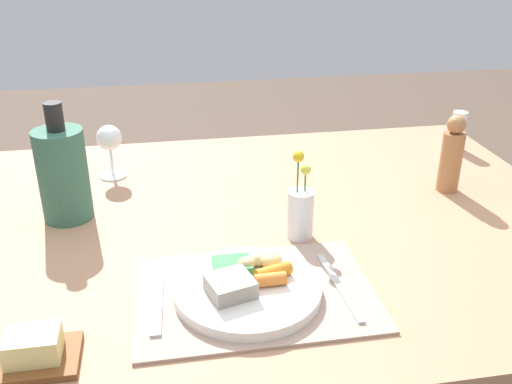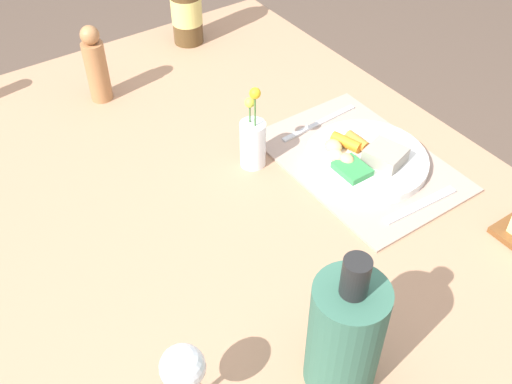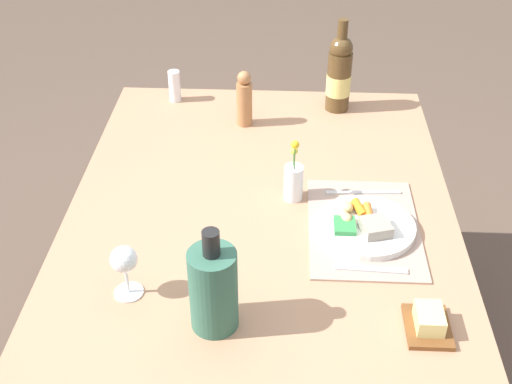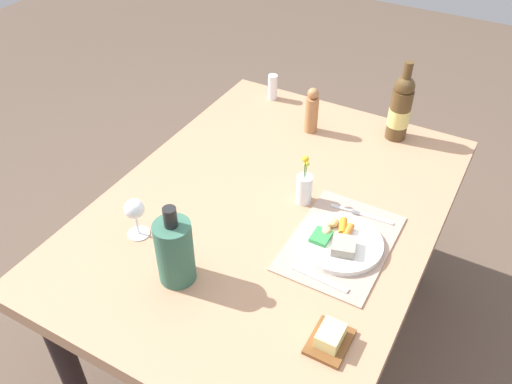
{
  "view_description": "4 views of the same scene",
  "coord_description": "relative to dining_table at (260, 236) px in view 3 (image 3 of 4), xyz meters",
  "views": [
    {
      "loc": [
        -0.19,
        -1.11,
        1.33
      ],
      "look_at": [
        -0.0,
        0.01,
        0.8
      ],
      "focal_mm": 40.42,
      "sensor_mm": 36.0,
      "label": 1
    },
    {
      "loc": [
        -0.74,
        0.46,
        1.56
      ],
      "look_at": [
        -0.03,
        -0.02,
        0.76
      ],
      "focal_mm": 42.1,
      "sensor_mm": 36.0,
      "label": 2
    },
    {
      "loc": [
        -1.45,
        -0.06,
        1.85
      ],
      "look_at": [
        0.05,
        0.02,
        0.76
      ],
      "focal_mm": 46.86,
      "sensor_mm": 36.0,
      "label": 3
    },
    {
      "loc": [
        -1.21,
        -0.62,
        1.92
      ],
      "look_at": [
        -0.0,
        0.05,
        0.77
      ],
      "focal_mm": 37.56,
      "sensor_mm": 36.0,
      "label": 4
    }
  ],
  "objects": [
    {
      "name": "fork",
      "position": [
        -0.22,
        -0.28,
        0.09
      ],
      "size": [
        0.03,
        0.18,
        0.0
      ],
      "primitive_type": "cube",
      "rotation": [
        0.0,
        0.0,
        -0.05
      ],
      "color": "silver",
      "rests_on": "placemat"
    },
    {
      "name": "butter_dish",
      "position": [
        -0.41,
        -0.39,
        0.1
      ],
      "size": [
        0.13,
        0.1,
        0.05
      ],
      "color": "brown",
      "rests_on": "dining_table"
    },
    {
      "name": "wine_glass",
      "position": [
        -0.33,
        0.3,
        0.18
      ],
      "size": [
        0.07,
        0.07,
        0.14
      ],
      "color": "white",
      "rests_on": "dining_table"
    },
    {
      "name": "wine_bottle",
      "position": [
        0.61,
        -0.24,
        0.21
      ],
      "size": [
        0.08,
        0.08,
        0.32
      ],
      "color": "#50391D",
      "rests_on": "dining_table"
    },
    {
      "name": "knife",
      "position": [
        0.1,
        -0.29,
        0.09
      ],
      "size": [
        0.02,
        0.21,
        0.0
      ],
      "primitive_type": "cube",
      "rotation": [
        0.0,
        0.0,
        0.05
      ],
      "color": "silver",
      "rests_on": "placemat"
    },
    {
      "name": "dining_table",
      "position": [
        0.0,
        0.0,
        0.0
      ],
      "size": [
        1.46,
        1.07,
        0.73
      ],
      "color": "tan",
      "rests_on": "ground_plane"
    },
    {
      "name": "ground_plane",
      "position": [
        0.0,
        0.0,
        -0.65
      ],
      "size": [
        8.0,
        8.0,
        0.0
      ],
      "primitive_type": "plane",
      "color": "brown"
    },
    {
      "name": "dinner_plate",
      "position": [
        -0.07,
        -0.28,
        0.1
      ],
      "size": [
        0.26,
        0.26,
        0.05
      ],
      "color": "white",
      "rests_on": "placemat"
    },
    {
      "name": "salt_shaker",
      "position": [
        0.64,
        0.33,
        0.14
      ],
      "size": [
        0.04,
        0.04,
        0.11
      ],
      "primitive_type": "cylinder",
      "color": "white",
      "rests_on": "dining_table"
    },
    {
      "name": "pepper_mill",
      "position": [
        0.49,
        0.07,
        0.17
      ],
      "size": [
        0.05,
        0.05,
        0.19
      ],
      "color": "#A97145",
      "rests_on": "dining_table"
    },
    {
      "name": "flower_vase",
      "position": [
        0.08,
        -0.09,
        0.14
      ],
      "size": [
        0.05,
        0.05,
        0.19
      ],
      "color": "silver",
      "rests_on": "dining_table"
    },
    {
      "name": "placemat",
      "position": [
        -0.05,
        -0.28,
        0.09
      ],
      "size": [
        0.42,
        0.29,
        0.01
      ],
      "primitive_type": "cube",
      "color": "tan",
      "rests_on": "dining_table"
    },
    {
      "name": "cooler_bottle",
      "position": [
        -0.41,
        0.09,
        0.19
      ],
      "size": [
        0.11,
        0.11,
        0.26
      ],
      "color": "#34634F",
      "rests_on": "dining_table"
    }
  ]
}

